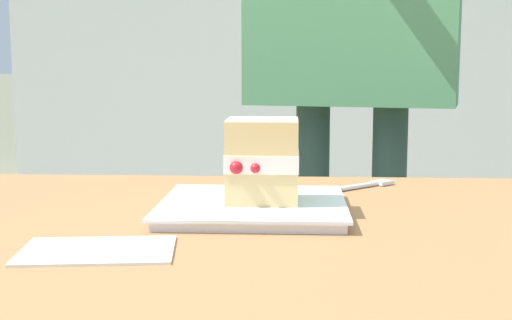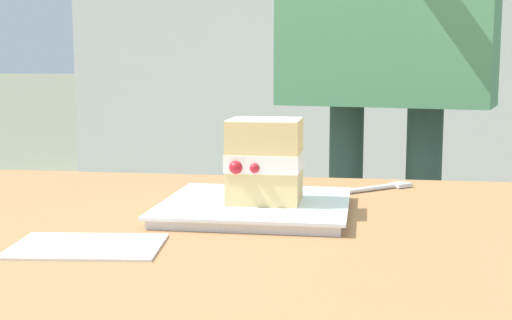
{
  "view_description": "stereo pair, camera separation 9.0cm",
  "coord_description": "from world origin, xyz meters",
  "px_view_note": "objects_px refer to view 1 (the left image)",
  "views": [
    {
      "loc": [
        0.0,
        0.66,
        0.95
      ],
      "look_at": [
        0.05,
        -0.23,
        0.83
      ],
      "focal_mm": 48.91,
      "sensor_mm": 36.0,
      "label": 1
    },
    {
      "loc": [
        -0.09,
        0.65,
        0.95
      ],
      "look_at": [
        0.05,
        -0.23,
        0.83
      ],
      "focal_mm": 48.91,
      "sensor_mm": 36.0,
      "label": 2
    }
  ],
  "objects_px": {
    "dessert_plate": "(256,207)",
    "cake_slice": "(265,160)",
    "paper_napkin": "(101,251)",
    "dessert_fork": "(361,186)"
  },
  "relations": [
    {
      "from": "dessert_plate",
      "to": "cake_slice",
      "type": "height_order",
      "value": "cake_slice"
    },
    {
      "from": "cake_slice",
      "to": "paper_napkin",
      "type": "relative_size",
      "value": 0.64
    },
    {
      "from": "dessert_plate",
      "to": "paper_napkin",
      "type": "distance_m",
      "value": 0.25
    },
    {
      "from": "dessert_fork",
      "to": "dessert_plate",
      "type": "bearing_deg",
      "value": 50.65
    },
    {
      "from": "dessert_plate",
      "to": "cake_slice",
      "type": "bearing_deg",
      "value": 165.92
    },
    {
      "from": "cake_slice",
      "to": "dessert_fork",
      "type": "bearing_deg",
      "value": -126.69
    },
    {
      "from": "cake_slice",
      "to": "dessert_fork",
      "type": "relative_size",
      "value": 0.79
    },
    {
      "from": "dessert_plate",
      "to": "dessert_fork",
      "type": "xyz_separation_m",
      "value": [
        -0.15,
        -0.19,
        -0.0
      ]
    },
    {
      "from": "cake_slice",
      "to": "paper_napkin",
      "type": "distance_m",
      "value": 0.27
    },
    {
      "from": "cake_slice",
      "to": "dessert_fork",
      "type": "height_order",
      "value": "cake_slice"
    }
  ]
}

